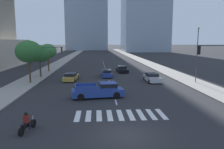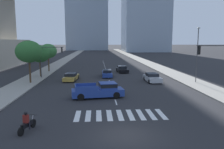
# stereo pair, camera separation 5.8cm
# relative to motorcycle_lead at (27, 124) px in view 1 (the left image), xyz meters

# --- Properties ---
(ground_plane) EXTENTS (800.00, 800.00, 0.00)m
(ground_plane) POSITION_rel_motorcycle_lead_xyz_m (6.82, -1.05, -0.58)
(ground_plane) COLOR #28282B
(sidewalk_east) EXTENTS (4.00, 260.00, 0.15)m
(sidewalk_east) POSITION_rel_motorcycle_lead_xyz_m (19.48, 28.95, -0.51)
(sidewalk_east) COLOR gray
(sidewalk_east) RESTS_ON ground
(sidewalk_west) EXTENTS (4.00, 260.00, 0.15)m
(sidewalk_west) POSITION_rel_motorcycle_lead_xyz_m (-5.84, 28.95, -0.51)
(sidewalk_west) COLOR gray
(sidewalk_west) RESTS_ON ground
(crosswalk_near) EXTENTS (7.65, 2.86, 0.01)m
(crosswalk_near) POSITION_rel_motorcycle_lead_xyz_m (6.82, 3.04, -0.58)
(crosswalk_near) COLOR silver
(crosswalk_near) RESTS_ON ground
(lane_divider_center) EXTENTS (0.14, 50.00, 0.01)m
(lane_divider_center) POSITION_rel_motorcycle_lead_xyz_m (6.82, 31.04, -0.58)
(lane_divider_center) COLOR silver
(lane_divider_center) RESTS_ON ground
(motorcycle_lead) EXTENTS (0.86, 2.09, 1.49)m
(motorcycle_lead) POSITION_rel_motorcycle_lead_xyz_m (0.00, 0.00, 0.00)
(motorcycle_lead) COLOR black
(motorcycle_lead) RESTS_ON ground
(pickup_truck) EXTENTS (5.93, 2.70, 1.67)m
(pickup_truck) POSITION_rel_motorcycle_lead_xyz_m (5.23, 9.13, 0.23)
(pickup_truck) COLOR navy
(pickup_truck) RESTS_ON ground
(sedan_blue_0) EXTENTS (1.82, 4.77, 1.28)m
(sedan_blue_0) POSITION_rel_motorcycle_lead_xyz_m (6.67, 23.84, 0.01)
(sedan_blue_0) COLOR navy
(sedan_blue_0) RESTS_ON ground
(sedan_gold_1) EXTENTS (2.23, 4.88, 1.21)m
(sedan_gold_1) POSITION_rel_motorcycle_lead_xyz_m (0.71, 20.43, -0.02)
(sedan_gold_1) COLOR #B28E38
(sedan_gold_1) RESTS_ON ground
(sedan_black_2) EXTENTS (2.14, 4.87, 1.27)m
(sedan_black_2) POSITION_rel_motorcycle_lead_xyz_m (10.01, 29.49, -0.00)
(sedan_black_2) COLOR black
(sedan_black_2) RESTS_ON ground
(sedan_silver_3) EXTENTS (2.05, 4.61, 1.31)m
(sedan_silver_3) POSITION_rel_motorcycle_lead_xyz_m (13.49, 18.46, 0.03)
(sedan_silver_3) COLOR #B7BABF
(sedan_silver_3) RESTS_ON ground
(traffic_signal_near) EXTENTS (3.91, 0.28, 6.06)m
(traffic_signal_near) POSITION_rel_motorcycle_lead_xyz_m (17.29, 6.76, 3.67)
(traffic_signal_near) COLOR #333335
(traffic_signal_near) RESTS_ON sidewalk_east
(traffic_signal_far) EXTENTS (4.17, 0.28, 5.51)m
(traffic_signal_far) POSITION_rel_motorcycle_lead_xyz_m (-3.18, 23.00, 3.34)
(traffic_signal_far) COLOR #333335
(traffic_signal_far) RESTS_ON sidewalk_west
(street_lamp_east) EXTENTS (0.50, 0.24, 8.13)m
(street_lamp_east) POSITION_rel_motorcycle_lead_xyz_m (19.78, 16.90, 4.24)
(street_lamp_east) COLOR #3F3F42
(street_lamp_east) RESTS_ON sidewalk_east
(street_tree_nearest) EXTENTS (3.82, 3.82, 6.22)m
(street_tree_nearest) POSITION_rel_motorcycle_lead_xyz_m (-5.04, 18.13, 4.15)
(street_tree_nearest) COLOR #4C3823
(street_tree_nearest) RESTS_ON sidewalk_west
(street_tree_second) EXTENTS (3.53, 3.53, 5.44)m
(street_tree_second) POSITION_rel_motorcycle_lead_xyz_m (-5.04, 24.20, 3.49)
(street_tree_second) COLOR #4C3823
(street_tree_second) RESTS_ON sidewalk_west
(street_tree_third) EXTENTS (3.49, 3.49, 5.59)m
(street_tree_third) POSITION_rel_motorcycle_lead_xyz_m (-5.04, 31.01, 3.66)
(street_tree_third) COLOR #4C3823
(street_tree_third) RESTS_ON sidewalk_west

